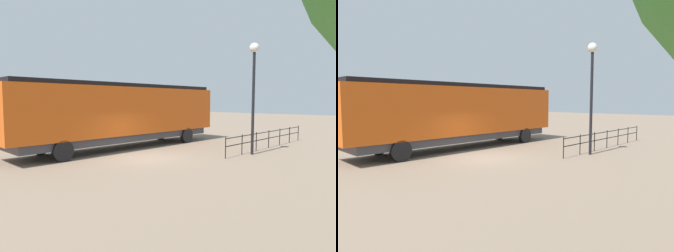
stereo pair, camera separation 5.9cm
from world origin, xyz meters
The scene contains 4 objects.
ground_plane centered at (0.00, 0.00, 0.00)m, with size 120.00×120.00×0.00m, color #84705B.
locomotive centered at (-3.72, 1.83, 2.34)m, with size 3.07×15.19×4.19m.
lamp_post centered at (3.61, 4.98, 4.55)m, with size 0.54×0.54×6.36m.
platform_fence centered at (3.19, 8.00, 0.75)m, with size 0.05×10.38×1.17m.
Camera 2 is at (11.93, -10.62, 3.08)m, focal length 31.78 mm.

